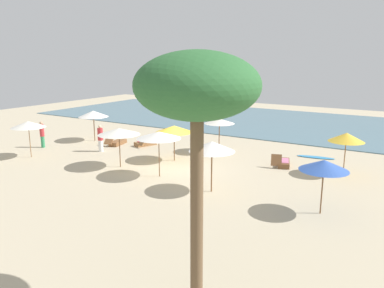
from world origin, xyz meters
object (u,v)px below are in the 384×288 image
Objects in this scene: umbrella_2 at (174,129)px; umbrella_5 at (219,121)px; person_0 at (42,134)px; palm_1 at (197,91)px; umbrella_8 at (28,124)px; lounger_2 at (283,163)px; umbrella_1 at (346,137)px; lounger_0 at (117,142)px; umbrella_0 at (93,114)px; surfboard at (316,157)px; lounger_1 at (145,143)px; umbrella_3 at (324,165)px; umbrella_6 at (119,131)px; umbrella_7 at (212,146)px; person_1 at (100,138)px; umbrella_4 at (159,135)px.

umbrella_5 reaches higher than umbrella_2.
palm_1 is at bearing -27.32° from person_0.
umbrella_2 is 0.99× the size of umbrella_8.
umbrella_5 reaches higher than lounger_2.
umbrella_1 is 1.01× the size of umbrella_2.
palm_1 reaches higher than lounger_0.
umbrella_8 is 15.03m from lounger_2.
umbrella_0 is 0.97× the size of surfboard.
lounger_1 is 0.29× the size of palm_1.
umbrella_3 is (0.17, -5.64, -0.03)m from umbrella_1.
umbrella_2 is 1.24× the size of person_0.
umbrella_5 is 0.94× the size of umbrella_6.
surfboard is (-2.05, 2.71, -1.94)m from umbrella_1.
umbrella_7 is 1.30× the size of lounger_0.
lounger_2 is at bearing 3.23° from umbrella_0.
umbrella_6 is 1.34× the size of person_1.
umbrella_5 is (9.24, 1.66, 0.05)m from umbrella_0.
lounger_0 is at bearing -176.30° from umbrella_1.
palm_1 is at bearing -47.66° from lounger_1.
umbrella_7 is 1.30× the size of lounger_1.
person_1 is at bearing 142.40° from palm_1.
person_1 is at bearing -155.24° from surfboard.
umbrella_8 is at bearing -112.52° from lounger_0.
lounger_2 is 2.94m from surfboard.
umbrella_3 is at bearing -88.25° from umbrella_1.
person_1 is (2.57, 3.25, -1.15)m from umbrella_8.
umbrella_8 is 1.23× the size of lounger_0.
surfboard is (5.60, 1.82, -1.96)m from umbrella_5.
umbrella_4 is (-7.92, -5.14, 0.16)m from umbrella_1.
lounger_2 is 11.41m from person_1.
umbrella_7 is at bearing -9.64° from umbrella_4.
surfboard is at bearing 67.55° from lounger_2.
umbrella_6 is 9.21m from lounger_2.
umbrella_3 is 0.93× the size of umbrella_7.
palm_1 reaches higher than surfboard.
surfboard is (5.87, 7.84, -2.11)m from umbrella_4.
umbrella_8 is at bearing -128.37° from person_1.
person_1 reaches higher than lounger_2.
palm_1 is (17.27, -8.92, 4.33)m from person_0.
lounger_2 is 0.28× the size of palm_1.
surfboard is at bearing 18.03° from umbrella_5.
umbrella_4 reaches higher than person_1.
lounger_1 is (1.84, 0.80, 0.01)m from lounger_0.
umbrella_1 is 3.91m from surfboard.
umbrella_5 reaches higher than lounger_1.
umbrella_4 is at bearing -92.55° from umbrella_5.
person_0 is at bearing -163.46° from person_1.
umbrella_1 reaches higher than umbrella_0.
lounger_2 is at bearing 47.20° from umbrella_4.
umbrella_8 is at bearing -155.72° from lounger_2.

